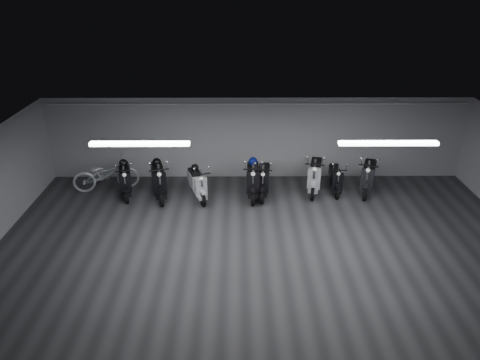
{
  "coord_description": "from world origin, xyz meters",
  "views": [
    {
      "loc": [
        -0.65,
        -8.99,
        6.52
      ],
      "look_at": [
        -0.58,
        2.5,
        1.05
      ],
      "focal_mm": 33.08,
      "sensor_mm": 36.0,
      "label": 1
    }
  ],
  "objects_px": {
    "scooter_6": "(315,170)",
    "bicycle": "(105,171)",
    "scooter_1": "(158,175)",
    "scooter_5": "(264,175)",
    "helmet_1": "(195,168)",
    "scooter_3": "(253,174)",
    "helmet_2": "(253,162)",
    "scooter_2": "(197,179)",
    "scooter_7": "(336,174)",
    "helmet_0": "(157,162)",
    "helmet_3": "(124,164)",
    "scooter_9": "(369,171)",
    "scooter_0": "(125,175)"
  },
  "relations": [
    {
      "from": "scooter_7",
      "to": "helmet_3",
      "type": "xyz_separation_m",
      "value": [
        -6.78,
        0.05,
        0.36
      ]
    },
    {
      "from": "scooter_1",
      "to": "scooter_2",
      "type": "bearing_deg",
      "value": -19.48
    },
    {
      "from": "scooter_6",
      "to": "bicycle",
      "type": "relative_size",
      "value": 0.96
    },
    {
      "from": "scooter_7",
      "to": "helmet_1",
      "type": "distance_m",
      "value": 4.51
    },
    {
      "from": "scooter_5",
      "to": "helmet_1",
      "type": "xyz_separation_m",
      "value": [
        -2.16,
        0.0,
        0.25
      ]
    },
    {
      "from": "scooter_1",
      "to": "helmet_1",
      "type": "distance_m",
      "value": 1.16
    },
    {
      "from": "scooter_6",
      "to": "helmet_3",
      "type": "bearing_deg",
      "value": -166.9
    },
    {
      "from": "scooter_2",
      "to": "scooter_9",
      "type": "xyz_separation_m",
      "value": [
        5.44,
        0.39,
        0.07
      ]
    },
    {
      "from": "scooter_6",
      "to": "helmet_1",
      "type": "bearing_deg",
      "value": -163.12
    },
    {
      "from": "scooter_3",
      "to": "scooter_9",
      "type": "bearing_deg",
      "value": 5.33
    },
    {
      "from": "scooter_1",
      "to": "scooter_3",
      "type": "relative_size",
      "value": 1.0
    },
    {
      "from": "scooter_1",
      "to": "scooter_3",
      "type": "distance_m",
      "value": 2.96
    },
    {
      "from": "scooter_2",
      "to": "scooter_9",
      "type": "distance_m",
      "value": 5.45
    },
    {
      "from": "scooter_3",
      "to": "helmet_1",
      "type": "xyz_separation_m",
      "value": [
        -1.82,
        0.07,
        0.2
      ]
    },
    {
      "from": "scooter_3",
      "to": "helmet_0",
      "type": "relative_size",
      "value": 7.04
    },
    {
      "from": "scooter_2",
      "to": "helmet_0",
      "type": "distance_m",
      "value": 1.4
    },
    {
      "from": "helmet_1",
      "to": "helmet_3",
      "type": "relative_size",
      "value": 0.83
    },
    {
      "from": "scooter_5",
      "to": "helmet_2",
      "type": "distance_m",
      "value": 0.53
    },
    {
      "from": "helmet_2",
      "to": "scooter_7",
      "type": "bearing_deg",
      "value": 0.08
    },
    {
      "from": "scooter_2",
      "to": "helmet_1",
      "type": "bearing_deg",
      "value": 90.0
    },
    {
      "from": "scooter_0",
      "to": "scooter_7",
      "type": "height_order",
      "value": "scooter_0"
    },
    {
      "from": "scooter_3",
      "to": "bicycle",
      "type": "height_order",
      "value": "scooter_3"
    },
    {
      "from": "helmet_2",
      "to": "helmet_3",
      "type": "relative_size",
      "value": 0.97
    },
    {
      "from": "scooter_2",
      "to": "scooter_7",
      "type": "height_order",
      "value": "scooter_2"
    },
    {
      "from": "scooter_9",
      "to": "helmet_2",
      "type": "height_order",
      "value": "scooter_9"
    },
    {
      "from": "scooter_9",
      "to": "helmet_3",
      "type": "relative_size",
      "value": 6.72
    },
    {
      "from": "scooter_3",
      "to": "helmet_2",
      "type": "xyz_separation_m",
      "value": [
        0.01,
        0.27,
        0.32
      ]
    },
    {
      "from": "scooter_3",
      "to": "helmet_3",
      "type": "xyz_separation_m",
      "value": [
        -4.1,
        0.33,
        0.24
      ]
    },
    {
      "from": "bicycle",
      "to": "scooter_1",
      "type": "bearing_deg",
      "value": -119.29
    },
    {
      "from": "scooter_5",
      "to": "helmet_2",
      "type": "relative_size",
      "value": 6.53
    },
    {
      "from": "scooter_5",
      "to": "scooter_7",
      "type": "relative_size",
      "value": 1.13
    },
    {
      "from": "scooter_0",
      "to": "helmet_2",
      "type": "distance_m",
      "value": 4.07
    },
    {
      "from": "scooter_1",
      "to": "bicycle",
      "type": "xyz_separation_m",
      "value": [
        -1.78,
        0.48,
        -0.07
      ]
    },
    {
      "from": "helmet_2",
      "to": "scooter_3",
      "type": "bearing_deg",
      "value": -91.69
    },
    {
      "from": "scooter_0",
      "to": "scooter_5",
      "type": "height_order",
      "value": "scooter_5"
    },
    {
      "from": "scooter_3",
      "to": "helmet_2",
      "type": "height_order",
      "value": "scooter_3"
    },
    {
      "from": "scooter_2",
      "to": "helmet_2",
      "type": "bearing_deg",
      "value": -5.88
    },
    {
      "from": "scooter_1",
      "to": "helmet_2",
      "type": "relative_size",
      "value": 7.03
    },
    {
      "from": "scooter_7",
      "to": "helmet_0",
      "type": "relative_size",
      "value": 5.81
    },
    {
      "from": "scooter_1",
      "to": "scooter_2",
      "type": "relative_size",
      "value": 1.13
    },
    {
      "from": "scooter_6",
      "to": "scooter_7",
      "type": "height_order",
      "value": "scooter_6"
    },
    {
      "from": "scooter_5",
      "to": "scooter_1",
      "type": "bearing_deg",
      "value": -172.35
    },
    {
      "from": "scooter_3",
      "to": "helmet_2",
      "type": "bearing_deg",
      "value": 90.0
    },
    {
      "from": "scooter_7",
      "to": "helmet_2",
      "type": "height_order",
      "value": "scooter_7"
    },
    {
      "from": "scooter_2",
      "to": "bicycle",
      "type": "relative_size",
      "value": 0.85
    },
    {
      "from": "scooter_6",
      "to": "helmet_3",
      "type": "height_order",
      "value": "scooter_6"
    },
    {
      "from": "scooter_1",
      "to": "helmet_0",
      "type": "xyz_separation_m",
      "value": [
        -0.07,
        0.27,
        0.32
      ]
    },
    {
      "from": "scooter_1",
      "to": "scooter_6",
      "type": "bearing_deg",
      "value": -9.93
    },
    {
      "from": "scooter_1",
      "to": "helmet_1",
      "type": "bearing_deg",
      "value": -8.29
    },
    {
      "from": "scooter_2",
      "to": "scooter_7",
      "type": "xyz_separation_m",
      "value": [
        4.41,
        0.44,
        -0.05
      ]
    }
  ]
}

